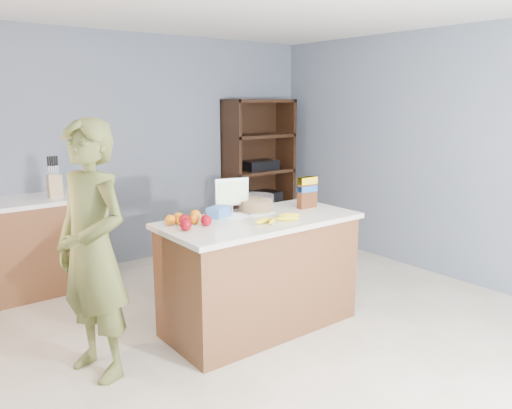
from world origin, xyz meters
TOP-DOWN VIEW (x-y plane):
  - floor at (0.00, 0.00)m, footprint 4.50×5.00m
  - walls at (0.00, 0.00)m, footprint 4.52×5.02m
  - counter_peninsula at (0.00, 0.30)m, footprint 1.56×0.76m
  - back_cabinet at (-1.20, 2.20)m, footprint 1.24×0.62m
  - shelving_unit at (1.55, 2.35)m, footprint 0.90×0.40m
  - person at (-1.28, 0.41)m, footprint 0.56×0.71m
  - knife_block at (-1.01, 2.11)m, footprint 0.12×0.10m
  - envelopes at (-0.00, 0.42)m, footprint 0.44×0.20m
  - bananas at (0.05, 0.13)m, footprint 0.45×0.19m
  - apples at (-0.56, 0.37)m, footprint 0.27×0.22m
  - oranges at (-0.55, 0.51)m, footprint 0.31×0.18m
  - blue_carton at (-0.23, 0.54)m, footprint 0.21×0.18m
  - salad_bowl at (0.14, 0.53)m, footprint 0.30×0.30m
  - tv at (-0.06, 0.60)m, footprint 0.28×0.12m
  - cereal_box at (0.55, 0.35)m, footprint 0.18×0.07m

SIDE VIEW (x-z plane):
  - floor at x=0.00m, z-range -0.01..0.01m
  - counter_peninsula at x=0.00m, z-range -0.03..0.87m
  - back_cabinet at x=-1.20m, z-range 0.00..0.90m
  - person at x=-1.28m, z-range 0.00..1.70m
  - shelving_unit at x=1.55m, z-range -0.04..1.76m
  - envelopes at x=0.00m, z-range 0.90..0.90m
  - bananas at x=0.05m, z-range 0.90..0.94m
  - oranges at x=-0.55m, z-range 0.90..0.98m
  - blue_carton at x=-0.23m, z-range 0.90..0.98m
  - apples at x=-0.56m, z-range 0.90..0.98m
  - salad_bowl at x=0.14m, z-range 0.89..1.02m
  - knife_block at x=-1.01m, z-range 0.86..1.17m
  - cereal_box at x=0.55m, z-range 0.92..1.19m
  - tv at x=-0.06m, z-range 0.92..1.20m
  - walls at x=0.00m, z-range 0.40..2.91m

